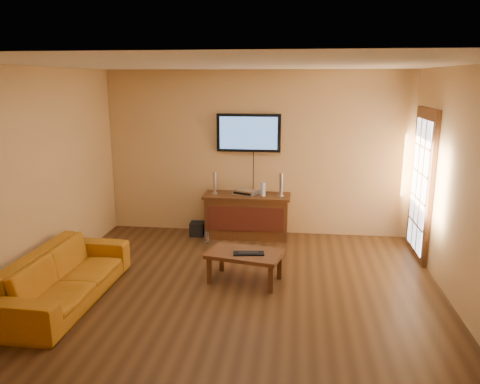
% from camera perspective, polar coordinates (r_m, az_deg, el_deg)
% --- Properties ---
extents(ground_plane, '(5.00, 5.00, 0.00)m').
position_cam_1_polar(ground_plane, '(5.76, -0.36, -12.61)').
color(ground_plane, '#38220F').
rests_on(ground_plane, ground).
extents(room_walls, '(5.00, 5.00, 5.00)m').
position_cam_1_polar(room_walls, '(5.85, 0.41, 5.18)').
color(room_walls, tan).
rests_on(room_walls, ground).
extents(french_door, '(0.07, 1.02, 2.22)m').
position_cam_1_polar(french_door, '(7.21, 21.23, 0.70)').
color(french_door, '#46240F').
rests_on(french_door, ground).
extents(media_console, '(1.41, 0.54, 0.71)m').
position_cam_1_polar(media_console, '(7.71, 0.84, -2.87)').
color(media_console, '#46240F').
rests_on(media_console, ground).
extents(television, '(1.05, 0.08, 0.62)m').
position_cam_1_polar(television, '(7.67, 1.06, 7.22)').
color(television, black).
rests_on(television, ground).
extents(coffee_table, '(1.02, 0.73, 0.40)m').
position_cam_1_polar(coffee_table, '(6.03, 0.61, -7.86)').
color(coffee_table, '#46240F').
rests_on(coffee_table, ground).
extents(sofa, '(0.64, 2.06, 0.80)m').
position_cam_1_polar(sofa, '(5.88, -20.67, -8.69)').
color(sofa, '#AC6813').
rests_on(sofa, ground).
extents(speaker_left, '(0.10, 0.10, 0.36)m').
position_cam_1_polar(speaker_left, '(7.66, -3.11, 1.00)').
color(speaker_left, silver).
rests_on(speaker_left, media_console).
extents(speaker_right, '(0.10, 0.10, 0.38)m').
position_cam_1_polar(speaker_right, '(7.51, 5.02, 0.78)').
color(speaker_right, silver).
rests_on(speaker_right, media_console).
extents(av_receiver, '(0.44, 0.38, 0.08)m').
position_cam_1_polar(av_receiver, '(7.62, 0.72, -0.00)').
color(av_receiver, silver).
rests_on(av_receiver, media_console).
extents(game_console, '(0.11, 0.16, 0.22)m').
position_cam_1_polar(game_console, '(7.55, 2.76, 0.38)').
color(game_console, white).
rests_on(game_console, media_console).
extents(subwoofer, '(0.23, 0.23, 0.23)m').
position_cam_1_polar(subwoofer, '(7.86, -5.24, -4.49)').
color(subwoofer, black).
rests_on(subwoofer, ground).
extents(bottle, '(0.07, 0.07, 0.21)m').
position_cam_1_polar(bottle, '(7.47, -4.08, -5.55)').
color(bottle, white).
rests_on(bottle, ground).
extents(keyboard, '(0.40, 0.19, 0.02)m').
position_cam_1_polar(keyboard, '(5.94, 1.06, -7.48)').
color(keyboard, black).
rests_on(keyboard, coffee_table).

